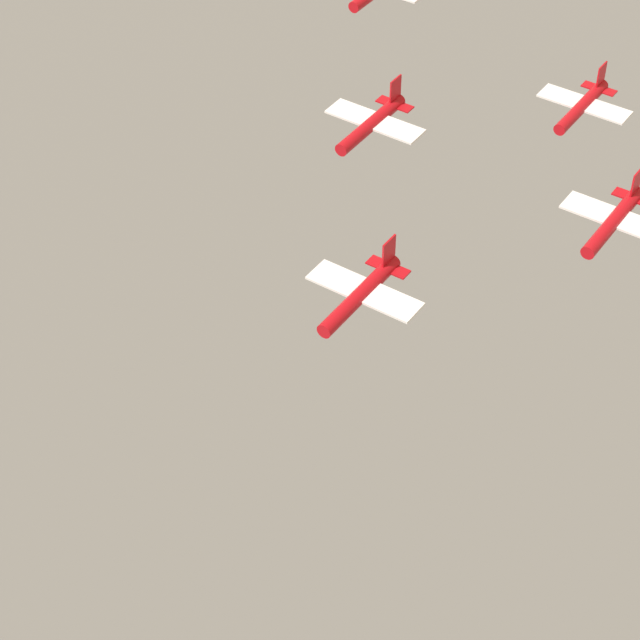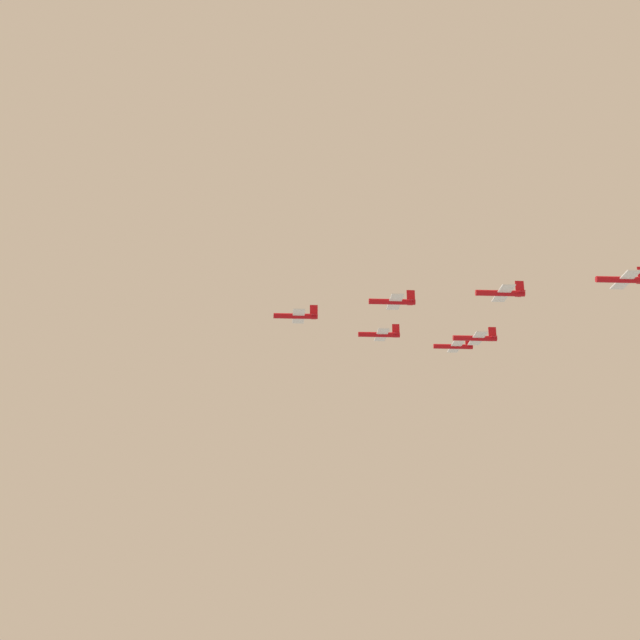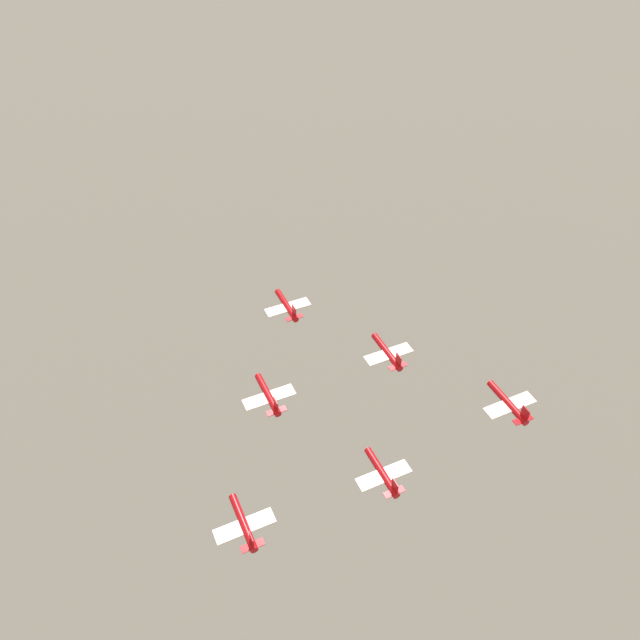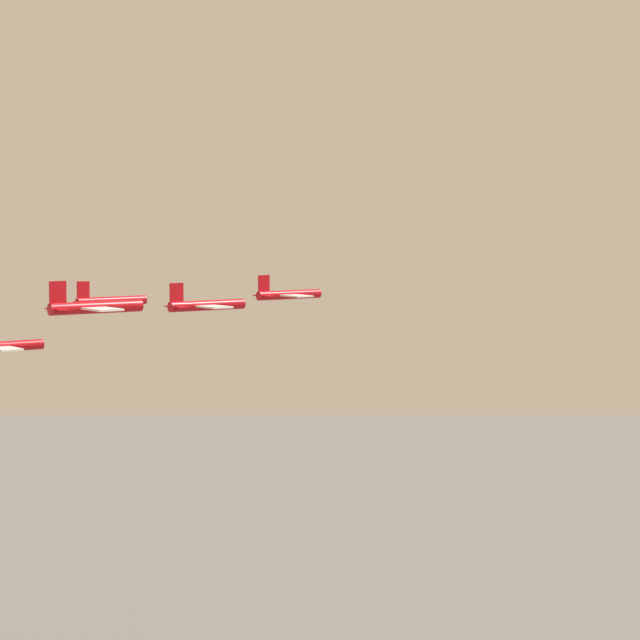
% 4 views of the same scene
% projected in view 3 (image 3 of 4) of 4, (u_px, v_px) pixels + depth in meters
% --- Properties ---
extents(jet_0, '(8.49, 8.72, 2.95)m').
position_uv_depth(jet_0, '(287.00, 306.00, 111.08)').
color(jet_0, '#B20C14').
extents(jet_1, '(8.49, 8.72, 2.95)m').
position_uv_depth(jet_1, '(269.00, 396.00, 96.11)').
color(jet_1, '#B20C14').
extents(jet_2, '(8.49, 8.72, 2.95)m').
position_uv_depth(jet_2, '(388.00, 353.00, 102.23)').
color(jet_2, '#B20C14').
extents(jet_3, '(8.49, 8.72, 2.95)m').
position_uv_depth(jet_3, '(244.00, 524.00, 82.10)').
color(jet_3, '#B20C14').
extents(jet_4, '(8.49, 8.72, 2.95)m').
position_uv_depth(jet_4, '(383.00, 474.00, 89.54)').
color(jet_4, '#B20C14').
extents(jet_5, '(8.49, 8.72, 2.95)m').
position_uv_depth(jet_5, '(509.00, 404.00, 92.66)').
color(jet_5, '#B20C14').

